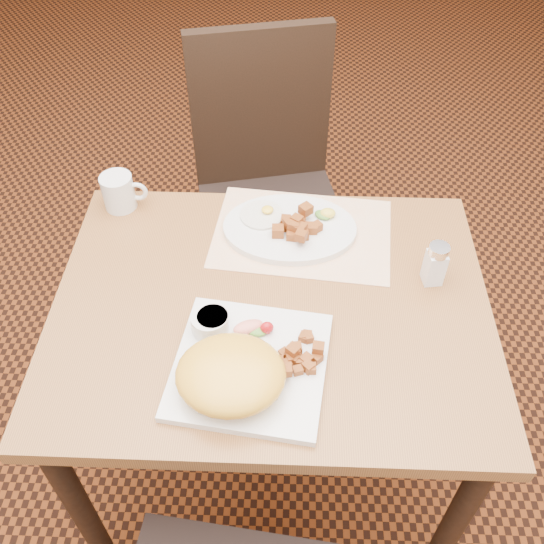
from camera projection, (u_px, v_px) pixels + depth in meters
The scene contains 15 objects.
ground at pixel (271, 467), 1.79m from camera, with size 8.00×8.00×0.00m, color black.
table at pixel (271, 336), 1.32m from camera, with size 0.90×0.70×0.75m.
chair_far at pixel (268, 179), 1.86m from camera, with size 0.50×0.51×0.97m.
placemat at pixel (302, 233), 1.39m from camera, with size 0.40×0.28×0.00m, color white.
plate_square at pixel (250, 365), 1.13m from camera, with size 0.28×0.28×0.02m, color silver.
plate_oval at pixel (290, 228), 1.38m from camera, with size 0.30×0.23×0.02m, color silver, non-canonical shape.
hollandaise_mound at pixel (230, 375), 1.07m from camera, with size 0.20×0.18×0.07m.
ramekin at pixel (210, 322), 1.16m from camera, with size 0.07×0.07×0.04m.
garnish_sq at pixel (254, 328), 1.17m from camera, with size 0.09×0.05×0.03m.
fried_egg at pixel (262, 214), 1.40m from camera, with size 0.10×0.10×0.02m.
garnish_ov at pixel (326, 214), 1.39m from camera, with size 0.05×0.05×0.02m.
salt_shaker at pixel (435, 263), 1.25m from camera, with size 0.05×0.05×0.10m.
coffee_mug at pixel (119, 192), 1.42m from camera, with size 0.11×0.08×0.09m.
home_fries_sq at pixel (297, 355), 1.12m from camera, with size 0.12×0.11×0.03m.
home_fries_ov at pixel (297, 226), 1.35m from camera, with size 0.11×0.12×0.04m.
Camera 1 is at (0.03, -0.81, 1.70)m, focal length 40.00 mm.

